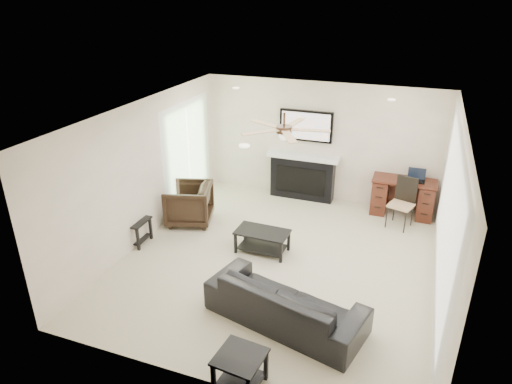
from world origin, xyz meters
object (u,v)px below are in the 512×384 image
at_px(sofa, 285,302).
at_px(fireplace_unit, 303,156).
at_px(armchair, 189,204).
at_px(desk, 402,197).
at_px(coffee_table, 262,241).

height_order(sofa, fireplace_unit, fireplace_unit).
bearing_deg(fireplace_unit, armchair, -133.33).
xyz_separation_m(armchair, desk, (3.84, 1.77, -0.01)).
xyz_separation_m(armchair, fireplace_unit, (1.75, 1.86, 0.57)).
bearing_deg(fireplace_unit, coffee_table, -91.22).
bearing_deg(armchair, fireplace_unit, 119.85).
bearing_deg(sofa, fireplace_unit, -63.94).
relative_size(coffee_table, fireplace_unit, 0.47).
relative_size(sofa, armchair, 2.53).
bearing_deg(armchair, desk, 97.89).
bearing_deg(coffee_table, armchair, 163.53).
distance_m(armchair, desk, 4.23).
xyz_separation_m(sofa, fireplace_unit, (-0.85, 4.01, 0.64)).
xyz_separation_m(sofa, desk, (1.24, 3.92, 0.06)).
relative_size(armchair, desk, 0.70).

